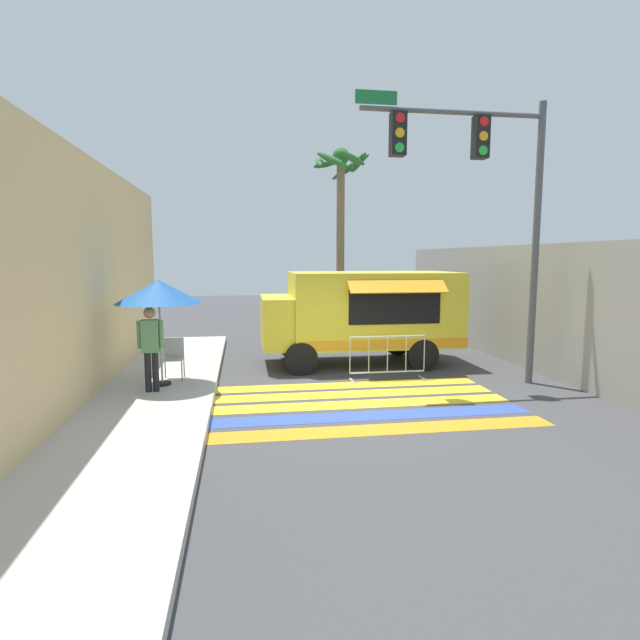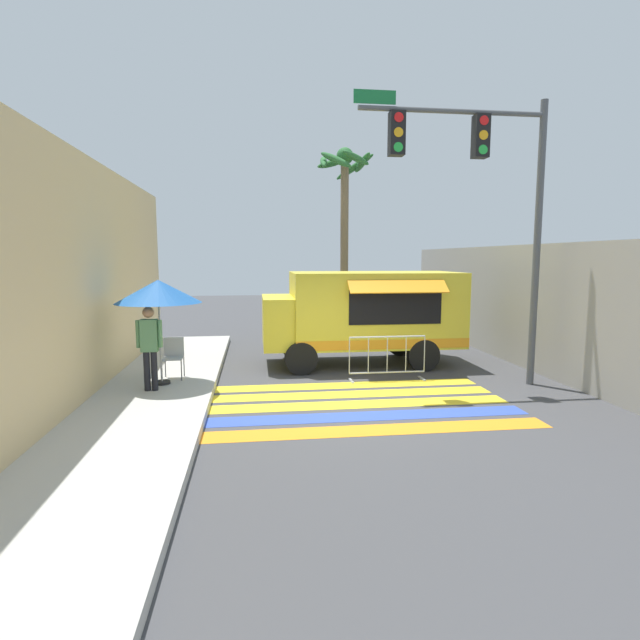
{
  "view_description": "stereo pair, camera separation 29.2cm",
  "coord_description": "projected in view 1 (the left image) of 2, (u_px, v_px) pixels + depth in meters",
  "views": [
    {
      "loc": [
        -2.18,
        -9.77,
        2.92
      ],
      "look_at": [
        -0.31,
        2.35,
        1.4
      ],
      "focal_mm": 28.0,
      "sensor_mm": 36.0,
      "label": 1
    },
    {
      "loc": [
        -1.89,
        -9.81,
        2.92
      ],
      "look_at": [
        -0.31,
        2.35,
        1.4
      ],
      "focal_mm": 28.0,
      "sensor_mm": 36.0,
      "label": 2
    }
  ],
  "objects": [
    {
      "name": "concrete_wall_right",
      "position": [
        517.0,
        305.0,
        13.82
      ],
      "size": [
        0.2,
        16.0,
        3.28
      ],
      "color": "#A39E93",
      "rests_on": "ground_plane"
    },
    {
      "name": "crosswalk_painted",
      "position": [
        355.0,
        404.0,
        10.02
      ],
      "size": [
        6.4,
        3.6,
        0.01
      ],
      "color": "orange",
      "rests_on": "ground_plane"
    },
    {
      "name": "sidewalk_left",
      "position": [
        95.0,
        408.0,
        9.5
      ],
      "size": [
        4.4,
        16.0,
        0.17
      ],
      "color": "#B7B5AD",
      "rests_on": "ground_plane"
    },
    {
      "name": "palm_tree",
      "position": [
        340.0,
        200.0,
        17.84
      ],
      "size": [
        2.26,
        2.25,
        6.8
      ],
      "color": "#7A664C",
      "rests_on": "ground_plane"
    },
    {
      "name": "patio_umbrella",
      "position": [
        159.0,
        292.0,
        10.63
      ],
      "size": [
        1.83,
        1.83,
        2.29
      ],
      "color": "black",
      "rests_on": "sidewalk_left"
    },
    {
      "name": "food_truck",
      "position": [
        358.0,
        311.0,
        13.7
      ],
      "size": [
        5.31,
        2.8,
        2.54
      ],
      "color": "yellow",
      "rests_on": "ground_plane"
    },
    {
      "name": "building_left_facade",
      "position": [
        71.0,
        282.0,
        9.16
      ],
      "size": [
        0.25,
        16.0,
        4.97
      ],
      "color": "#DBBC84",
      "rests_on": "ground_plane"
    },
    {
      "name": "traffic_signal_pole",
      "position": [
        483.0,
        181.0,
        10.98
      ],
      "size": [
        4.33,
        0.29,
        6.4
      ],
      "color": "#515456",
      "rests_on": "ground_plane"
    },
    {
      "name": "barricade_front",
      "position": [
        387.0,
        358.0,
        11.98
      ],
      "size": [
        1.87,
        0.44,
        1.08
      ],
      "color": "#B7BABF",
      "rests_on": "ground_plane"
    },
    {
      "name": "folding_chair",
      "position": [
        173.0,
        354.0,
        11.38
      ],
      "size": [
        0.45,
        0.45,
        0.93
      ],
      "rotation": [
        0.0,
        0.0,
        -0.14
      ],
      "color": "#4C4C51",
      "rests_on": "sidewalk_left"
    },
    {
      "name": "ground_plane",
      "position": [
        352.0,
        401.0,
        10.27
      ],
      "size": [
        60.0,
        60.0,
        0.0
      ],
      "primitive_type": "plane",
      "color": "#424244"
    },
    {
      "name": "vendor_person",
      "position": [
        151.0,
        343.0,
        10.21
      ],
      "size": [
        0.53,
        0.23,
        1.76
      ],
      "rotation": [
        0.0,
        0.0,
        0.19
      ],
      "color": "black",
      "rests_on": "sidewalk_left"
    }
  ]
}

